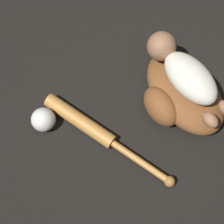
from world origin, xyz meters
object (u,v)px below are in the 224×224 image
Objects in this scene: baby_figure at (184,71)px; baseball_bat at (92,129)px; baseball_glove at (181,94)px; baseball at (43,120)px.

baseball_bat is at bearing 68.74° from baby_figure.
baby_figure is (0.02, -0.02, 0.10)m from baseball_glove.
baseball_glove is at bearing 138.53° from baby_figure.
baseball_bat is at bearing -147.59° from baseball.
baseball is (0.25, 0.38, -0.11)m from baby_figure.
baseball_bat is (0.14, 0.28, -0.03)m from baseball_glove.
baseball_glove is 4.75× the size of baseball.
baseball is at bearing 32.41° from baseball_bat.
baby_figure is 0.72× the size of baseball_bat.
baseball_glove is 0.10m from baby_figure.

